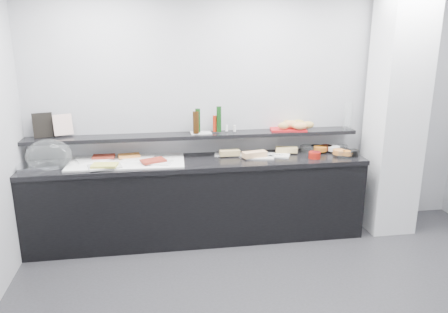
{
  "coord_description": "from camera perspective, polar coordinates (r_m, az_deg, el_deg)",
  "views": [
    {
      "loc": [
        -1.11,
        -2.76,
        2.21
      ],
      "look_at": [
        -0.45,
        1.45,
        1.0
      ],
      "focal_mm": 35.0,
      "sensor_mm": 36.0,
      "label": 1
    }
  ],
  "objects": [
    {
      "name": "condiment_tray",
      "position": [
        4.78,
        -3.04,
        3.11
      ],
      "size": [
        0.23,
        0.14,
        0.01
      ],
      "primitive_type": "cube",
      "rotation": [
        0.0,
        0.0,
        0.03
      ],
      "color": "white",
      "rests_on": "wall_shelf"
    },
    {
      "name": "tongs_right",
      "position": [
        4.82,
        6.76,
        0.22
      ],
      "size": [
        0.16,
        0.02,
        0.01
      ],
      "primitive_type": "cylinder",
      "rotation": [
        0.0,
        1.57,
        0.06
      ],
      "color": "silver",
      "rests_on": "sandwich_plate_right"
    },
    {
      "name": "food_cheese",
      "position": [
        4.5,
        -15.33,
        -1.11
      ],
      "size": [
        0.27,
        0.19,
        0.02
      ],
      "primitive_type": "cube",
      "rotation": [
        0.0,
        0.0,
        -0.13
      ],
      "color": "#DBD855",
      "rests_on": "platter_cheese"
    },
    {
      "name": "platter_meat_b",
      "position": [
        4.54,
        -8.5,
        -0.78
      ],
      "size": [
        0.31,
        0.25,
        0.01
      ],
      "primitive_type": "cube",
      "rotation": [
        0.0,
        0.0,
        -0.32
      ],
      "color": "white",
      "rests_on": "linen_runner"
    },
    {
      "name": "linen_runner",
      "position": [
        4.68,
        -12.56,
        -0.67
      ],
      "size": [
        1.21,
        0.61,
        0.01
      ],
      "primitive_type": "cube",
      "rotation": [
        0.0,
        0.0,
        -0.04
      ],
      "color": "white",
      "rests_on": "counter_top"
    },
    {
      "name": "bowl_red_jam",
      "position": [
        4.82,
        11.75,
        0.17
      ],
      "size": [
        0.13,
        0.13,
        0.07
      ],
      "primitive_type": "cylinder",
      "rotation": [
        0.0,
        0.0,
        0.02
      ],
      "color": "#9A170E",
      "rests_on": "counter_top"
    },
    {
      "name": "sandwich_food_right",
      "position": [
        4.95,
        8.16,
        0.89
      ],
      "size": [
        0.25,
        0.14,
        0.06
      ],
      "primitive_type": "cube",
      "rotation": [
        0.0,
        0.0,
        -0.23
      ],
      "color": "tan",
      "rests_on": "sandwich_plate_right"
    },
    {
      "name": "platter_cheese",
      "position": [
        4.52,
        -15.32,
        -1.25
      ],
      "size": [
        0.36,
        0.28,
        0.01
      ],
      "primitive_type": "cube",
      "rotation": [
        0.0,
        0.0,
        0.24
      ],
      "color": "silver",
      "rests_on": "linen_runner"
    },
    {
      "name": "cloche_dome",
      "position": [
        4.7,
        -21.89,
        0.09
      ],
      "size": [
        0.45,
        0.3,
        0.34
      ],
      "primitive_type": "ellipsoid",
      "rotation": [
        0.0,
        0.0,
        0.01
      ],
      "color": "white",
      "rests_on": "cloche_base"
    },
    {
      "name": "column",
      "position": [
        5.19,
        21.51,
        5.23
      ],
      "size": [
        0.5,
        0.5,
        2.7
      ],
      "primitive_type": "cube",
      "color": "white",
      "rests_on": "ground"
    },
    {
      "name": "bread_roll_n",
      "position": [
        5.03,
        8.74,
        4.22
      ],
      "size": [
        0.15,
        0.11,
        0.08
      ],
      "primitive_type": "ellipsoid",
      "rotation": [
        0.0,
        0.0,
        -0.11
      ],
      "color": "tan",
      "rests_on": "bread_tray"
    },
    {
      "name": "bottle_green_a",
      "position": [
        4.76,
        -3.44,
        4.71
      ],
      "size": [
        0.06,
        0.06,
        0.26
      ],
      "primitive_type": "cylinder",
      "rotation": [
        0.0,
        0.0,
        0.02
      ],
      "color": "#0E3610",
      "rests_on": "condiment_tray"
    },
    {
      "name": "fill_black_jam",
      "position": [
        5.12,
        13.23,
        1.15
      ],
      "size": [
        0.15,
        0.15,
        0.05
      ],
      "primitive_type": "cylinder",
      "rotation": [
        0.0,
        0.0,
        0.18
      ],
      "color": "#4E190B",
      "rests_on": "bowl_black_jam"
    },
    {
      "name": "cloche_base",
      "position": [
        4.76,
        -23.11,
        -1.16
      ],
      "size": [
        0.43,
        0.34,
        0.04
      ],
      "primitive_type": "cube",
      "rotation": [
        0.0,
        0.0,
        0.23
      ],
      "color": "silver",
      "rests_on": "counter_top"
    },
    {
      "name": "bread_roll_se",
      "position": [
        4.92,
        9.96,
        3.92
      ],
      "size": [
        0.17,
        0.13,
        0.08
      ],
      "primitive_type": "ellipsoid",
      "rotation": [
        0.0,
        0.0,
        0.2
      ],
      "color": "tan",
      "rests_on": "bread_tray"
    },
    {
      "name": "carafe",
      "position": [
        5.18,
        15.89,
        5.15
      ],
      "size": [
        0.13,
        0.13,
        0.3
      ],
      "primitive_type": "cylinder",
      "rotation": [
        0.0,
        0.0,
        -0.3
      ],
      "color": "white",
      "rests_on": "wall_shelf"
    },
    {
      "name": "bread_roll_mide",
      "position": [
        5.01,
        10.85,
        4.08
      ],
      "size": [
        0.16,
        0.11,
        0.08
      ],
      "primitive_type": "ellipsoid",
      "rotation": [
        0.0,
        0.0,
        0.08
      ],
      "color": "tan",
      "rests_on": "bread_tray"
    },
    {
      "name": "bottle_green_b",
      "position": [
        4.78,
        -0.67,
        4.91
      ],
      "size": [
        0.06,
        0.06,
        0.28
      ],
      "primitive_type": "cylinder",
      "rotation": [
        0.0,
        0.0,
        0.19
      ],
      "color": "#103B12",
      "rests_on": "condiment_tray"
    },
    {
      "name": "bowl_black_jam",
      "position": [
        5.1,
        11.93,
        1.05
      ],
      "size": [
        0.15,
        0.15,
        0.07
      ],
      "primitive_type": "cylinder",
      "rotation": [
        0.0,
        0.0,
        -0.34
      ],
      "color": "black",
      "rests_on": "counter_top"
    },
    {
      "name": "fill_glass_salmon",
      "position": [
        4.96,
        14.78,
        0.57
      ],
      "size": [
        0.14,
        0.14,
        0.05
      ],
      "primitive_type": "cylinder",
      "rotation": [
        0.0,
        0.0,
        0.05
      ],
      "color": "orange",
      "rests_on": "bowl_glass_salmon"
    },
    {
      "name": "counter_top",
      "position": [
        4.67,
        -3.51,
        -0.78
      ],
      "size": [
        3.62,
        0.62,
        0.05
      ],
      "primitive_type": "cube",
      "color": "black",
      "rests_on": "buffet_cabinet"
    },
    {
      "name": "platter_salmon",
      "position": [
        4.77,
        -11.19,
        -0.12
      ],
      "size": [
        0.37,
        0.31,
        0.01
      ],
      "primitive_type": "cube",
      "rotation": [
        0.0,
        0.0,
        -0.37
      ],
      "color": "white",
      "rests_on": "linen_runner"
    },
    {
      "name": "bowl_glass_fruit",
      "position": [
        5.06,
        10.87,
        0.98
      ],
      "size": [
        0.21,
        0.21,
        0.07
      ],
      "primitive_type": "cylinder",
      "rotation": [
        0.0,
        0.0,
        0.32
      ],
      "color": "white",
      "rests_on": "counter_top"
    },
    {
      "name": "tongs_left",
      "position": [
        4.73,
        -0.39,
        0.03
      ],
      "size": [
        0.16,
        0.05,
        0.01
      ],
      "primitive_type": "cylinder",
      "rotation": [
        0.0,
        1.57,
        0.28
      ],
      "color": "#B4B6BB",
      "rests_on": "sandwich_plate_left"
    },
    {
      "name": "sandwich_plate_left",
      "position": [
        4.84,
        0.57,
        0.25
      ],
      "size": [
        0.32,
        0.17,
        0.01
      ],
      "primitive_type": "cube",
      "rotation": [
        0.0,
        0.0,
        -0.14
      ],
      "color": "white",
      "rests_on": "counter_top"
    },
    {
      "name": "bread_roll_sw",
      "position": [
        4.9,
        7.75,
        3.97
      ],
      "size": [
        0.14,
        0.11,
        0.08
      ],
      "primitive_type": "ellipsoid",
      "rotation": [
        0.0,
        0.0,
        -0.3
      ],
      "color": "#BE8E48",
      "rests_on": "bread_tray"
    },
    {
      "name": "bowl_glass_cream",
      "position": [
        5.17,
        14.99,
        1.03
      ],
      "size": [
        0.17,
        0.17,
        0.07
      ],
      "primitive_type": "cylinder",
      "rotation": [
        0.0,
        0.0,
        0.06
      ],
      "color": "silver",
      "rests_on": "counter_top"
    },
    {
      "name": "bread_roll_s",
      "position": [
        4.95,
        9.61,
        4.0
      ],
      "size": [
        0.16,
        0.11,
        0.08
      ],
      "primitive_type": "ellipsoid",
      "rotation": [
        0.0,
        0.0,
        0.13
      ],
      "color": "#B68B45",
      "rests_on": "bread_tray"
    },
    {
      "name": "food_salmon",
      "position": [
        4.79,
        -12.28,
        0.13
      ],
      "size": [
        0.24,
        0.18,
        0.02
      ],
      "primitive_type": "cube",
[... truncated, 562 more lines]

